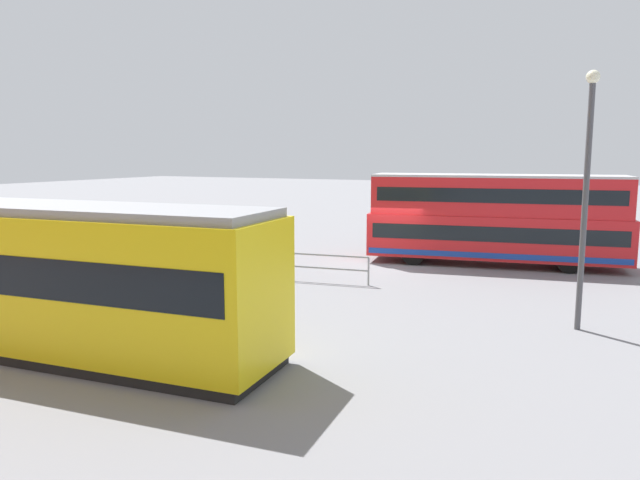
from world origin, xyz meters
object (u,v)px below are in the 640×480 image
(tram_yellow, at_px, (24,273))
(street_lamp, at_px, (586,182))
(pedestrian_near_railing, at_px, (278,252))
(double_decker_bus, at_px, (495,219))
(info_sign, at_px, (157,230))

(tram_yellow, bearing_deg, street_lamp, -148.87)
(pedestrian_near_railing, bearing_deg, tram_yellow, 83.47)
(tram_yellow, height_order, pedestrian_near_railing, tram_yellow)
(double_decker_bus, distance_m, tram_yellow, 18.78)
(double_decker_bus, height_order, street_lamp, street_lamp)
(double_decker_bus, relative_size, street_lamp, 1.59)
(tram_yellow, relative_size, info_sign, 5.67)
(double_decker_bus, relative_size, tram_yellow, 0.81)
(tram_yellow, height_order, info_sign, tram_yellow)
(pedestrian_near_railing, distance_m, street_lamp, 12.13)
(double_decker_bus, bearing_deg, street_lamp, 112.45)
(pedestrian_near_railing, xyz_separation_m, info_sign, (5.31, 0.99, 0.73))
(info_sign, height_order, street_lamp, street_lamp)
(info_sign, bearing_deg, street_lamp, 172.58)
(info_sign, distance_m, street_lamp, 16.90)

